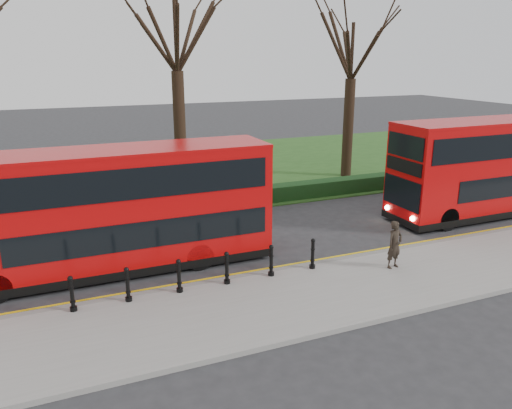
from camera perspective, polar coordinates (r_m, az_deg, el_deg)
name	(u,v)px	position (r m, az deg, el deg)	size (l,w,h in m)	color
ground	(201,273)	(16.86, -6.35, -7.82)	(120.00, 120.00, 0.00)	#28282B
pavement	(231,312)	(14.27, -2.84, -12.21)	(60.00, 4.00, 0.15)	gray
kerb	(210,283)	(15.96, -5.32, -8.96)	(60.00, 0.25, 0.16)	slate
grass_verge	(129,176)	(30.86, -14.34, 3.18)	(60.00, 18.00, 0.06)	#224717
hedge	(157,207)	(22.93, -11.24, -0.27)	(60.00, 0.90, 0.80)	black
yellow_line_outer	(207,282)	(16.25, -5.64, -8.75)	(60.00, 0.10, 0.01)	yellow
yellow_line_inner	(205,279)	(16.42, -5.85, -8.47)	(60.00, 0.10, 0.01)	yellow
tree_mid	(175,27)	(25.56, -9.20, 19.35)	(7.25, 7.25, 11.34)	black
tree_right	(352,45)	(29.59, 10.97, 17.49)	(6.63, 6.63, 10.36)	black
bollard_row	(203,272)	(15.33, -6.03, -7.72)	(7.68, 0.15, 1.00)	black
bus_lead	(115,211)	(16.93, -15.86, -0.77)	(10.33, 2.37, 4.11)	#B30709
bus_rear	(500,167)	(25.02, 26.14, 3.91)	(10.79, 2.48, 4.29)	#B30709
pedestrian	(395,245)	(17.15, 15.57, -4.44)	(0.59, 0.39, 1.62)	black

